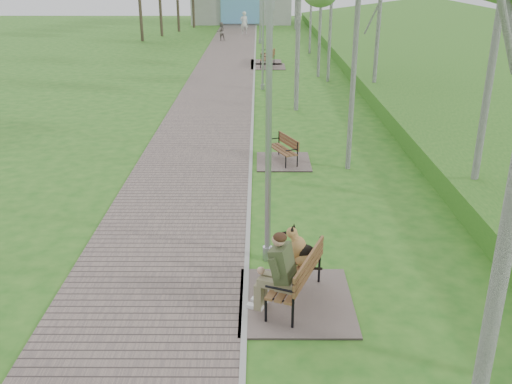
% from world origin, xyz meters
% --- Properties ---
extents(ground, '(120.00, 120.00, 0.00)m').
position_xyz_m(ground, '(0.00, 0.00, 0.00)').
color(ground, '#27641B').
rests_on(ground, ground).
extents(walkway, '(3.50, 67.00, 0.04)m').
position_xyz_m(walkway, '(-1.75, 21.50, 0.02)').
color(walkway, '#685854').
rests_on(walkway, ground).
extents(kerb, '(0.10, 67.00, 0.05)m').
position_xyz_m(kerb, '(0.00, 21.50, 0.03)').
color(kerb, '#999993').
rests_on(kerb, ground).
extents(embankment, '(14.00, 70.00, 1.60)m').
position_xyz_m(embankment, '(12.00, 20.00, 0.00)').
color(embankment, '#59902F').
rests_on(embankment, ground).
extents(building_north, '(10.00, 5.20, 4.00)m').
position_xyz_m(building_north, '(-1.50, 50.97, 1.99)').
color(building_north, '#9E9E99').
rests_on(building_north, ground).
extents(bench_main, '(2.05, 2.28, 1.79)m').
position_xyz_m(bench_main, '(0.82, -1.70, 0.51)').
color(bench_main, '#685854').
rests_on(bench_main, ground).
extents(bench_second, '(1.65, 1.83, 1.01)m').
position_xyz_m(bench_second, '(0.98, 6.22, 0.19)').
color(bench_second, '#685854').
rests_on(bench_second, ground).
extents(bench_third, '(1.90, 2.11, 1.17)m').
position_xyz_m(bench_third, '(0.68, 25.45, 0.22)').
color(bench_third, '#685854').
rests_on(bench_third, ground).
extents(bench_far, '(2.03, 2.25, 1.25)m').
position_xyz_m(bench_far, '(0.77, 23.81, 0.23)').
color(bench_far, '#685854').
rests_on(bench_far, ground).
extents(lamp_post_near, '(0.20, 0.20, 5.21)m').
position_xyz_m(lamp_post_near, '(0.43, -0.05, 2.44)').
color(lamp_post_near, '#94969B').
rests_on(lamp_post_near, ground).
extents(lamp_post_second, '(0.18, 0.18, 4.65)m').
position_xyz_m(lamp_post_second, '(0.44, 17.22, 2.17)').
color(lamp_post_second, '#94969B').
rests_on(lamp_post_second, ground).
extents(lamp_post_third, '(0.23, 0.23, 5.86)m').
position_xyz_m(lamp_post_third, '(0.37, 34.64, 2.74)').
color(lamp_post_third, '#94969B').
rests_on(lamp_post_third, ground).
extents(pedestrian_near, '(0.82, 0.68, 1.92)m').
position_xyz_m(pedestrian_near, '(-1.02, 40.69, 0.96)').
color(pedestrian_near, silver).
rests_on(pedestrian_near, ground).
extents(pedestrian_far, '(0.85, 0.76, 1.45)m').
position_xyz_m(pedestrian_far, '(-2.75, 36.20, 0.72)').
color(pedestrian_far, slate).
rests_on(pedestrian_far, ground).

